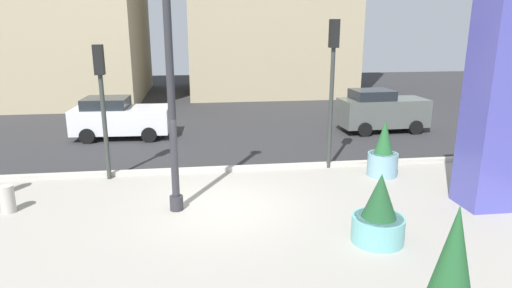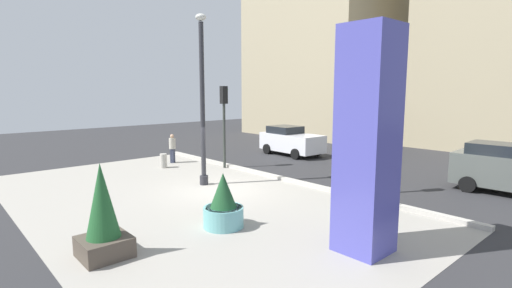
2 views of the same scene
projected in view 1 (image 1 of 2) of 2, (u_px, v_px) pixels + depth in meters
The scene contains 13 objects.
ground_plane at pixel (213, 164), 15.86m from camera, with size 60.00×60.00×0.00m, color #2D2D30.
plaza_pavement at pixel (224, 242), 10.12m from camera, with size 18.00×10.00×0.02m, color #9E998E.
curb_strip at pixel (214, 169), 15.00m from camera, with size 18.00×0.24×0.16m, color #B7B2A8.
lamp_post at pixel (170, 81), 11.00m from camera, with size 0.44×0.44×7.13m.
art_pillar_blue at pixel (495, 106), 11.48m from camera, with size 1.20×1.20×5.58m, color #4C4CAD.
potted_plant_curbside at pixel (450, 288), 6.63m from camera, with size 1.13×1.13×2.34m.
potted_plant_mid_plaza at pixel (383, 155), 14.45m from camera, with size 0.98×0.98×1.89m.
potted_plant_near_left at pixel (379, 215), 9.99m from camera, with size 1.19×1.19×1.65m.
concrete_bollard at pixel (8, 199), 11.65m from camera, with size 0.36×0.36×0.75m, color #B2ADA3.
traffic_light_corner at pixel (102, 90), 13.57m from camera, with size 0.28×0.42×4.27m.
traffic_light_far_side at pixel (332, 71), 14.59m from camera, with size 0.28×0.42×5.02m.
car_far_lane at pixel (381, 111), 20.57m from camera, with size 4.06×2.07×1.96m.
car_passing_lane at pixel (120, 118), 19.41m from camera, with size 4.22×2.26×1.79m.
Camera 1 is at (-0.50, -11.20, 4.81)m, focal length 30.95 mm.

